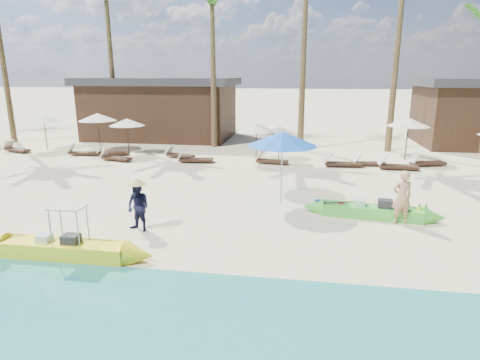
% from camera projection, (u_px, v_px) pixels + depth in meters
% --- Properties ---
extents(ground, '(240.00, 240.00, 0.00)m').
position_uv_depth(ground, '(221.00, 233.00, 11.89)').
color(ground, beige).
rests_on(ground, ground).
extents(wet_sand_strip, '(240.00, 4.50, 0.01)m').
position_uv_depth(wet_sand_strip, '(164.00, 340.00, 7.11)').
color(wet_sand_strip, tan).
rests_on(wet_sand_strip, ground).
extents(green_canoe, '(5.02, 1.02, 0.64)m').
position_uv_depth(green_canoe, '(372.00, 211.00, 13.14)').
color(green_canoe, green).
rests_on(green_canoe, ground).
extents(yellow_canoe, '(5.33, 0.71, 1.39)m').
position_uv_depth(yellow_canoe, '(64.00, 249.00, 10.28)').
color(yellow_canoe, yellow).
rests_on(yellow_canoe, ground).
extents(tourist, '(0.70, 0.53, 1.72)m').
position_uv_depth(tourist, '(402.00, 197.00, 12.44)').
color(tourist, tan).
rests_on(tourist, ground).
extents(vendor_green, '(0.88, 0.78, 1.51)m').
position_uv_depth(vendor_green, '(138.00, 207.00, 11.88)').
color(vendor_green, '#121433').
rests_on(vendor_green, ground).
extents(blue_umbrella, '(2.45, 2.45, 2.64)m').
position_uv_depth(blue_umbrella, '(282.00, 139.00, 13.93)').
color(blue_umbrella, '#99999E').
rests_on(blue_umbrella, ground).
extents(resort_parasol_2, '(2.13, 2.13, 2.19)m').
position_uv_depth(resort_parasol_2, '(44.00, 118.00, 24.37)').
color(resort_parasol_2, '#3B2618').
rests_on(resort_parasol_2, ground).
extents(lounger_2_left, '(1.90, 1.12, 0.62)m').
position_uv_depth(lounger_2_left, '(16.00, 149.00, 24.14)').
color(lounger_2_left, '#3B2618').
rests_on(lounger_2_left, ground).
extents(resort_parasol_3, '(2.25, 2.25, 2.31)m').
position_uv_depth(resort_parasol_3, '(97.00, 117.00, 23.82)').
color(resort_parasol_3, '#3B2618').
rests_on(resort_parasol_3, ground).
extents(lounger_3_left, '(1.76, 0.70, 0.58)m').
position_uv_depth(lounger_3_left, '(82.00, 152.00, 23.16)').
color(lounger_3_left, '#3B2618').
rests_on(lounger_3_left, ground).
extents(lounger_3_right, '(1.82, 0.99, 0.59)m').
position_uv_depth(lounger_3_right, '(111.00, 152.00, 23.10)').
color(lounger_3_right, '#3B2618').
rests_on(lounger_3_right, ground).
extents(resort_parasol_4, '(2.04, 2.04, 2.10)m').
position_uv_depth(resort_parasol_4, '(127.00, 122.00, 22.90)').
color(resort_parasol_4, '#3B2618').
rests_on(resort_parasol_4, ground).
extents(lounger_4_left, '(1.83, 0.94, 0.59)m').
position_uv_depth(lounger_4_left, '(115.00, 157.00, 21.75)').
color(lounger_4_left, '#3B2618').
rests_on(lounger_4_left, ground).
extents(lounger_4_right, '(1.80, 1.04, 0.59)m').
position_uv_depth(lounger_4_right, '(179.00, 154.00, 22.50)').
color(lounger_4_right, '#3B2618').
rests_on(lounger_4_right, ground).
extents(resort_parasol_5, '(2.00, 2.00, 2.06)m').
position_uv_depth(resort_parasol_5, '(256.00, 128.00, 20.87)').
color(resort_parasol_5, '#3B2618').
rests_on(resort_parasol_5, ground).
extents(lounger_5_left, '(1.92, 0.77, 0.63)m').
position_uv_depth(lounger_5_left, '(194.00, 159.00, 21.27)').
color(lounger_5_left, '#3B2618').
rests_on(lounger_5_left, ground).
extents(resort_parasol_6, '(1.83, 1.83, 1.89)m').
position_uv_depth(resort_parasol_6, '(279.00, 130.00, 21.11)').
color(resort_parasol_6, '#3B2618').
rests_on(resort_parasol_6, ground).
extents(lounger_6_left, '(1.76, 0.81, 0.58)m').
position_uv_depth(lounger_6_left, '(270.00, 160.00, 21.02)').
color(lounger_6_left, '#3B2618').
rests_on(lounger_6_left, ground).
extents(lounger_6_right, '(1.97, 0.76, 0.65)m').
position_uv_depth(lounger_6_right, '(340.00, 163.00, 20.30)').
color(lounger_6_right, '#3B2618').
rests_on(lounger_6_right, ground).
extents(resort_parasol_7, '(2.25, 2.25, 2.31)m').
position_uv_depth(resort_parasol_7, '(409.00, 122.00, 21.30)').
color(resort_parasol_7, '#3B2618').
rests_on(resort_parasol_7, ground).
extents(lounger_7_left, '(1.67, 0.64, 0.55)m').
position_uv_depth(lounger_7_left, '(368.00, 162.00, 20.52)').
color(lounger_7_left, '#3B2618').
rests_on(lounger_7_left, ground).
extents(lounger_7_right, '(1.94, 0.67, 0.65)m').
position_uv_depth(lounger_7_right, '(396.00, 165.00, 19.72)').
color(lounger_7_right, '#3B2618').
rests_on(lounger_7_right, ground).
extents(lounger_8_left, '(1.92, 1.04, 0.63)m').
position_uv_depth(lounger_8_left, '(425.00, 162.00, 20.47)').
color(lounger_8_left, '#3B2618').
rests_on(lounger_8_left, ground).
extents(palm_3, '(2.08, 2.08, 10.52)m').
position_uv_depth(palm_3, '(212.00, 4.00, 23.82)').
color(palm_3, brown).
rests_on(palm_3, ground).
extents(pavilion_west, '(10.80, 6.60, 4.30)m').
position_uv_depth(pavilion_west, '(161.00, 108.00, 29.24)').
color(pavilion_west, '#3B2618').
rests_on(pavilion_west, ground).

